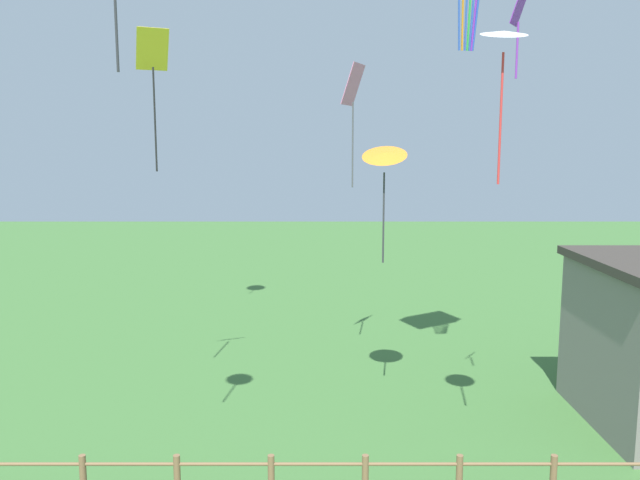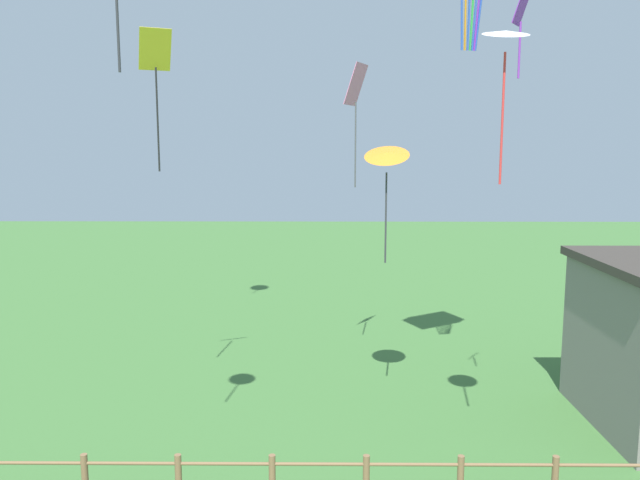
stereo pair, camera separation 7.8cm
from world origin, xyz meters
The scene contains 5 objects.
kite_yellow_diamond centered at (-4.43, 11.84, 9.61)m, with size 0.99×0.84×3.75m.
kite_pink_diamond centered at (1.09, 15.12, 9.12)m, with size 0.83×1.08×3.93m.
kite_orange_delta centered at (1.78, 11.69, 7.25)m, with size 1.45×1.39×3.28m.
kite_purple_streamer centered at (4.56, 9.47, 10.39)m, with size 0.52×0.61×1.94m.
kite_white_delta centered at (3.71, 7.60, 9.60)m, with size 0.97×0.95×3.19m.
Camera 2 is at (0.11, -5.28, 7.43)m, focal length 35.00 mm.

